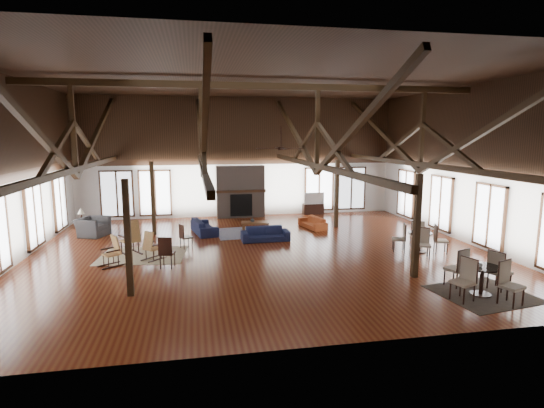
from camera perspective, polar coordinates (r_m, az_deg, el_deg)
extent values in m
plane|color=#612C14|center=(15.26, -1.44, -6.43)|extent=(16.00, 16.00, 0.00)
cube|color=black|center=(14.81, -1.54, 16.52)|extent=(16.00, 14.00, 0.02)
cube|color=silver|center=(21.66, -4.42, 6.26)|extent=(16.00, 0.02, 6.00)
cube|color=silver|center=(7.94, 6.47, 1.00)|extent=(16.00, 0.02, 6.00)
cube|color=silver|center=(15.63, -31.92, 3.72)|extent=(0.02, 14.00, 6.00)
cube|color=silver|center=(17.83, 24.91, 4.78)|extent=(0.02, 14.00, 6.00)
cube|color=black|center=(14.78, -1.54, 15.56)|extent=(15.60, 0.18, 0.22)
cube|color=black|center=(15.02, -24.80, 4.29)|extent=(0.16, 13.70, 0.18)
cube|color=black|center=(14.98, -25.16, 9.43)|extent=(0.14, 0.14, 2.70)
cube|color=black|center=(18.39, -22.40, 9.04)|extent=(0.15, 7.07, 3.12)
cube|color=black|center=(11.62, -29.44, 8.79)|extent=(0.15, 7.07, 3.12)
cube|color=black|center=(14.56, -9.32, 4.89)|extent=(0.16, 13.70, 0.18)
cube|color=black|center=(14.52, -9.46, 10.21)|extent=(0.14, 0.14, 2.70)
cube|color=black|center=(18.01, -9.68, 9.60)|extent=(0.15, 7.07, 3.12)
cube|color=black|center=(11.02, -9.07, 9.90)|extent=(0.15, 7.07, 3.12)
cube|color=black|center=(15.17, 6.02, 5.14)|extent=(0.16, 13.70, 0.18)
cube|color=black|center=(15.14, 6.11, 10.24)|extent=(0.14, 0.14, 2.70)
cube|color=black|center=(18.52, 2.97, 9.71)|extent=(0.15, 7.07, 3.12)
cube|color=black|center=(11.82, 11.00, 9.79)|extent=(0.15, 7.07, 3.12)
cube|color=black|center=(16.75, 19.31, 5.05)|extent=(0.16, 13.70, 0.18)
cube|color=black|center=(16.72, 19.56, 9.67)|extent=(0.14, 0.14, 2.70)
cube|color=black|center=(19.83, 14.44, 9.41)|extent=(0.15, 7.07, 3.12)
cube|color=black|center=(13.79, 26.86, 8.88)|extent=(0.15, 7.07, 3.12)
cube|color=black|center=(11.44, -18.80, -4.41)|extent=(0.16, 0.16, 3.05)
cube|color=black|center=(12.95, 18.89, -2.85)|extent=(0.16, 0.16, 3.05)
cube|color=black|center=(18.28, -15.72, 0.73)|extent=(0.16, 0.16, 3.05)
cube|color=black|center=(19.26, 8.70, 1.39)|extent=(0.16, 0.16, 3.05)
cube|color=#6A5B51|center=(21.50, -4.27, 1.69)|extent=(2.40, 0.62, 2.60)
cube|color=black|center=(21.29, -4.15, -0.16)|extent=(1.10, 0.06, 1.10)
cube|color=black|center=(21.22, -4.19, 1.72)|extent=(2.50, 0.20, 0.12)
cylinder|color=black|center=(13.80, 1.23, 8.93)|extent=(0.04, 0.04, 0.70)
cylinder|color=black|center=(13.81, 1.22, 7.48)|extent=(0.20, 0.20, 0.10)
cube|color=black|center=(13.90, 3.05, 7.48)|extent=(0.70, 0.12, 0.02)
cube|color=black|center=(14.25, 0.85, 7.54)|extent=(0.12, 0.70, 0.02)
cube|color=black|center=(13.72, -0.63, 7.47)|extent=(0.70, 0.12, 0.02)
cube|color=black|center=(13.37, 1.62, 7.42)|extent=(0.12, 0.70, 0.02)
imported|color=#131836|center=(16.74, -0.91, -4.04)|extent=(1.90, 0.78, 0.55)
imported|color=black|center=(18.25, -9.11, -2.99)|extent=(2.10, 1.16, 0.58)
imported|color=#B04B22|center=(19.14, 5.49, -2.49)|extent=(1.76, 1.00, 0.48)
cube|color=brown|center=(18.15, -2.28, -2.52)|extent=(1.25, 0.74, 0.06)
cube|color=brown|center=(17.94, -3.76, -3.41)|extent=(0.06, 0.06, 0.39)
cube|color=brown|center=(18.32, -3.91, -3.14)|extent=(0.06, 0.06, 0.39)
cube|color=brown|center=(18.08, -0.63, -3.29)|extent=(0.06, 0.06, 0.39)
cube|color=brown|center=(18.46, -0.84, -3.03)|extent=(0.06, 0.06, 0.39)
imported|color=#B2B2B2|center=(18.16, -2.66, -2.12)|extent=(0.20, 0.20, 0.19)
imported|color=#303033|center=(19.02, -22.96, -2.84)|extent=(1.46, 1.37, 0.76)
cube|color=black|center=(19.89, -24.18, -2.73)|extent=(0.41, 0.41, 0.55)
cylinder|color=black|center=(19.81, -24.26, -1.49)|extent=(0.08, 0.08, 0.33)
cone|color=#EEE7C8|center=(19.77, -24.31, -0.86)|extent=(0.29, 0.29, 0.24)
cube|color=#A16A3D|center=(15.74, -18.59, -4.70)|extent=(0.72, 0.71, 0.06)
cube|color=#A16A3D|center=(15.44, -18.29, -3.56)|extent=(0.56, 0.46, 0.77)
cube|color=black|center=(15.76, -19.25, -6.35)|extent=(0.55, 0.82, 0.06)
cube|color=black|center=(15.93, -17.78, -6.11)|extent=(0.55, 0.82, 0.06)
cube|color=#A16A3D|center=(14.78, -15.66, -5.78)|extent=(0.60, 0.60, 0.05)
cube|color=#A16A3D|center=(14.58, -16.31, -4.80)|extent=(0.43, 0.42, 0.63)
cube|color=black|center=(15.01, -16.06, -6.99)|extent=(0.57, 0.59, 0.05)
cube|color=black|center=(14.75, -15.14, -7.24)|extent=(0.57, 0.59, 0.05)
cube|color=#A16A3D|center=(14.49, -20.88, -6.38)|extent=(0.58, 0.59, 0.04)
cube|color=#A16A3D|center=(14.49, -20.24, -5.14)|extent=(0.38, 0.45, 0.62)
cube|color=black|center=(14.43, -20.50, -7.89)|extent=(0.65, 0.47, 0.04)
cube|color=black|center=(14.74, -21.09, -7.56)|extent=(0.65, 0.47, 0.04)
cube|color=black|center=(15.91, -11.47, -4.41)|extent=(0.52, 0.52, 0.05)
cube|color=black|center=(15.79, -12.08, -3.61)|extent=(0.20, 0.37, 0.51)
cylinder|color=black|center=(15.96, -11.44, -5.14)|extent=(0.03, 0.03, 0.42)
cube|color=black|center=(13.78, -13.91, -6.44)|extent=(0.52, 0.52, 0.05)
cube|color=black|center=(13.53, -14.20, -5.53)|extent=(0.43, 0.14, 0.57)
cylinder|color=black|center=(13.84, -13.87, -7.37)|extent=(0.04, 0.04, 0.46)
cylinder|color=black|center=(12.35, 26.48, -7.59)|extent=(0.89, 0.89, 0.04)
cylinder|color=black|center=(12.46, 26.35, -9.22)|extent=(0.10, 0.10, 0.74)
cylinder|color=black|center=(12.57, 26.23, -10.81)|extent=(0.53, 0.53, 0.04)
cylinder|color=black|center=(15.94, 19.30, -3.70)|extent=(0.82, 0.82, 0.04)
cylinder|color=black|center=(16.02, 19.23, -4.88)|extent=(0.10, 0.10, 0.68)
cylinder|color=black|center=(16.10, 19.17, -6.05)|extent=(0.49, 0.49, 0.04)
imported|color=#B2B2B2|center=(12.25, 26.23, -7.40)|extent=(0.12, 0.12, 0.09)
imported|color=#B2B2B2|center=(15.92, 19.74, -3.47)|extent=(0.16, 0.16, 0.11)
cube|color=black|center=(22.47, 5.55, -0.66)|extent=(1.08, 0.41, 0.54)
imported|color=#B2B2B2|center=(22.38, 5.62, 0.79)|extent=(1.06, 0.14, 0.61)
cube|color=tan|center=(15.48, -16.96, -6.60)|extent=(3.06, 2.52, 0.01)
cube|color=#171740|center=(18.24, -2.86, -3.81)|extent=(3.08, 2.42, 0.01)
cube|color=black|center=(12.66, 26.50, -10.77)|extent=(2.58, 2.40, 0.01)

